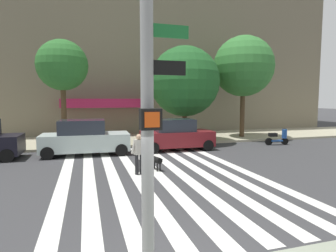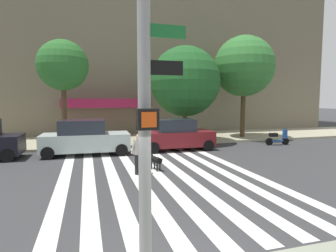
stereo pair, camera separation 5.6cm
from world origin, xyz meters
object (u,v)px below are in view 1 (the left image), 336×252
at_px(parked_car_behind_first, 85,138).
at_px(street_tree_middle, 185,82).
at_px(street_tree_nearest, 62,66).
at_px(traffic_light_pole, 148,61).
at_px(pedestrian_dog_walker, 139,152).
at_px(parked_scooter, 277,138).
at_px(street_tree_further, 243,67).
at_px(dog_on_leash, 155,160).
at_px(parked_car_third_in_line, 176,135).

relative_size(parked_car_behind_first, street_tree_middle, 0.72).
bearing_deg(street_tree_nearest, traffic_light_pole, -81.96).
distance_m(street_tree_nearest, pedestrian_dog_walker, 9.54).
height_order(parked_scooter, street_tree_further, street_tree_further).
bearing_deg(street_tree_further, traffic_light_pole, -125.33).
xyz_separation_m(street_tree_middle, street_tree_further, (5.03, 0.74, 1.28)).
relative_size(street_tree_middle, street_tree_further, 0.85).
height_order(parked_car_behind_first, dog_on_leash, parked_car_behind_first).
bearing_deg(street_tree_middle, parked_car_behind_first, -159.31).
distance_m(traffic_light_pole, pedestrian_dog_walker, 7.75).
xyz_separation_m(parked_scooter, street_tree_further, (-0.56, 3.45, 5.07)).
xyz_separation_m(street_tree_further, pedestrian_dog_walker, (-9.65, -8.11, -4.62)).
bearing_deg(dog_on_leash, street_tree_nearest, 119.26).
distance_m(traffic_light_pole, street_tree_middle, 15.71).
xyz_separation_m(parked_car_third_in_line, parked_scooter, (7.04, -0.18, -0.41)).
bearing_deg(dog_on_leash, pedestrian_dog_walker, -147.29).
bearing_deg(street_tree_further, street_tree_middle, -171.67).
height_order(traffic_light_pole, parked_car_behind_first, traffic_light_pole).
xyz_separation_m(parked_scooter, dog_on_leash, (-9.42, -4.14, -0.03)).
height_order(parked_car_third_in_line, street_tree_middle, street_tree_middle).
height_order(parked_car_third_in_line, pedestrian_dog_walker, parked_car_third_in_line).
height_order(street_tree_nearest, dog_on_leash, street_tree_nearest).
xyz_separation_m(street_tree_middle, dog_on_leash, (-3.82, -6.86, -3.83)).
height_order(parked_car_behind_first, pedestrian_dog_walker, parked_car_behind_first).
height_order(parked_scooter, street_tree_nearest, street_tree_nearest).
bearing_deg(dog_on_leash, parked_car_third_in_line, 61.17).
bearing_deg(parked_car_behind_first, parked_car_third_in_line, -0.01).
height_order(parked_car_behind_first, street_tree_middle, street_tree_middle).
distance_m(traffic_light_pole, parked_scooter, 16.74).
distance_m(traffic_light_pole, street_tree_further, 18.88).
bearing_deg(street_tree_middle, street_tree_nearest, 176.30).
height_order(street_tree_middle, street_tree_further, street_tree_further).
height_order(parked_car_third_in_line, street_tree_nearest, street_tree_nearest).
xyz_separation_m(pedestrian_dog_walker, dog_on_leash, (0.80, 0.51, -0.48)).
xyz_separation_m(traffic_light_pole, street_tree_further, (10.85, 15.31, 2.03)).
distance_m(street_tree_nearest, dog_on_leash, 9.66).
bearing_deg(street_tree_further, parked_car_behind_first, -164.43).
relative_size(parked_car_third_in_line, pedestrian_dog_walker, 2.62).
bearing_deg(parked_car_behind_first, traffic_light_pole, -85.79).
distance_m(parked_scooter, street_tree_middle, 7.28).
height_order(parked_car_behind_first, parked_scooter, parked_car_behind_first).
bearing_deg(street_tree_nearest, street_tree_further, 0.98).
distance_m(parked_scooter, dog_on_leash, 10.29).
distance_m(parked_scooter, pedestrian_dog_walker, 11.23).
relative_size(traffic_light_pole, street_tree_nearest, 0.88).
relative_size(parked_car_third_in_line, street_tree_nearest, 0.65).
relative_size(traffic_light_pole, pedestrian_dog_walker, 3.54).
relative_size(pedestrian_dog_walker, dog_on_leash, 1.55).
distance_m(parked_car_behind_first, parked_car_third_in_line, 5.27).
bearing_deg(pedestrian_dog_walker, traffic_light_pole, -99.47).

